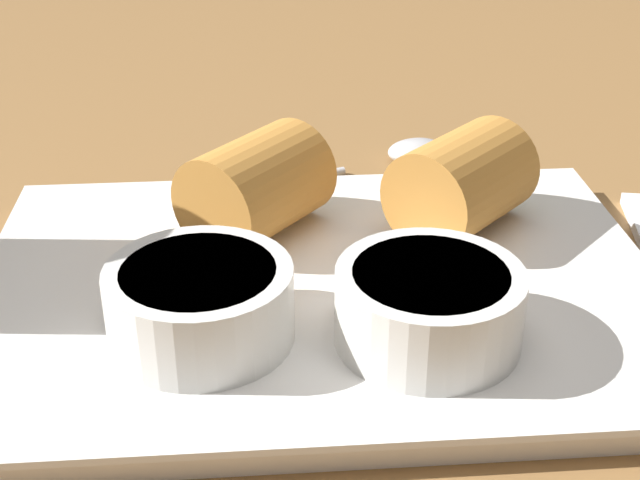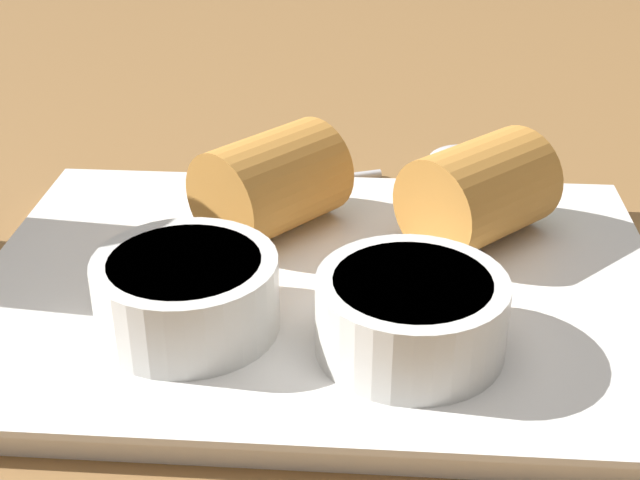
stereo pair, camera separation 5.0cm
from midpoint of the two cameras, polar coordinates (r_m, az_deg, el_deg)
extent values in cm
cube|color=olive|center=(38.22, -5.58, -7.88)|extent=(180.00, 140.00, 2.00)
cube|color=white|center=(39.43, -3.64, -3.73)|extent=(28.81, 20.82, 1.20)
cube|color=white|center=(39.03, -3.67, -2.80)|extent=(29.96, 21.66, 0.30)
cylinder|color=#C68438|center=(42.25, 5.72, 3.58)|extent=(7.93, 7.92, 4.78)
sphere|color=#6B9E47|center=(44.15, 7.62, 4.59)|extent=(3.11, 3.11, 3.11)
cylinder|color=#C68438|center=(41.98, -7.53, 3.30)|extent=(7.81, 7.99, 4.78)
sphere|color=#6B9E47|center=(43.64, -5.31, 4.44)|extent=(3.11, 3.11, 3.11)
cylinder|color=silver|center=(34.14, 2.84, -4.45)|extent=(7.29, 7.29, 3.07)
cylinder|color=#477038|center=(33.48, 2.89, -2.64)|extent=(5.98, 5.98, 0.55)
cylinder|color=silver|center=(35.00, -11.78, -4.19)|extent=(7.29, 7.29, 3.07)
cylinder|color=#DBBC89|center=(34.35, -11.98, -2.42)|extent=(5.98, 5.98, 0.55)
cylinder|color=silver|center=(50.46, -6.91, 3.24)|extent=(10.42, 4.38, 0.50)
ellipsoid|color=silver|center=(54.12, 3.57, 5.64)|extent=(4.41, 3.92, 1.26)
camera|label=1|loc=(0.03, -93.77, -2.04)|focal=50.00mm
camera|label=2|loc=(0.03, 86.23, 2.04)|focal=50.00mm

